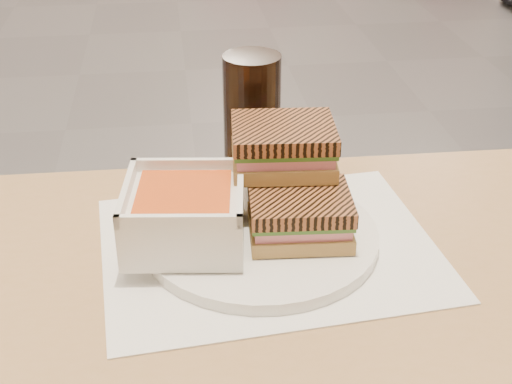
{
  "coord_description": "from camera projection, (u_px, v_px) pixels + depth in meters",
  "views": [
    {
      "loc": [
        -0.07,
        -2.64,
        1.19
      ],
      "look_at": [
        0.01,
        -2.0,
        0.82
      ],
      "focal_mm": 49.82,
      "sensor_mm": 36.0,
      "label": 1
    }
  ],
  "objects": [
    {
      "name": "tray_liner",
      "position": [
        269.0,
        247.0,
        0.78
      ],
      "size": [
        0.38,
        0.31,
        0.0
      ],
      "color": "white",
      "rests_on": "main_table"
    },
    {
      "name": "plate",
      "position": [
        261.0,
        236.0,
        0.78
      ],
      "size": [
        0.26,
        0.26,
        0.01
      ],
      "color": "white",
      "rests_on": "tray_liner"
    },
    {
      "name": "soup_bowl",
      "position": [
        185.0,
        216.0,
        0.75
      ],
      "size": [
        0.14,
        0.14,
        0.07
      ],
      "color": "white",
      "rests_on": "plate"
    },
    {
      "name": "panini_lower",
      "position": [
        300.0,
        215.0,
        0.76
      ],
      "size": [
        0.11,
        0.1,
        0.05
      ],
      "color": "tan",
      "rests_on": "plate"
    },
    {
      "name": "panini_upper",
      "position": [
        283.0,
        146.0,
        0.79
      ],
      "size": [
        0.12,
        0.1,
        0.05
      ],
      "color": "tan",
      "rests_on": "panini_lower"
    },
    {
      "name": "cola_glass",
      "position": [
        252.0,
        115.0,
        0.9
      ],
      "size": [
        0.07,
        0.07,
        0.16
      ],
      "color": "black",
      "rests_on": "main_table"
    }
  ]
}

